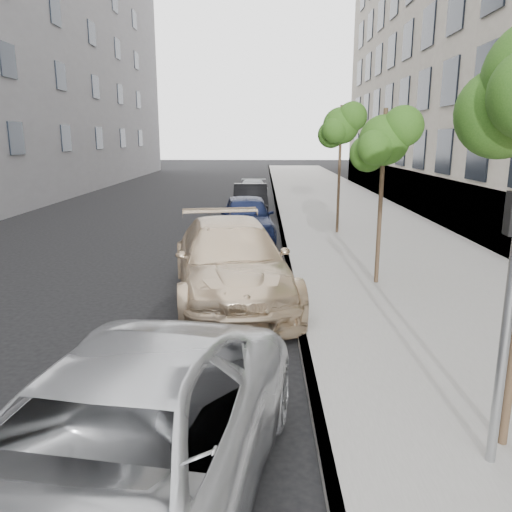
{
  "coord_description": "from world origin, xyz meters",
  "views": [
    {
      "loc": [
        0.47,
        -3.56,
        3.52
      ],
      "look_at": [
        0.35,
        4.93,
        1.5
      ],
      "focal_mm": 35.0,
      "sensor_mm": 36.0,
      "label": 1
    }
  ],
  "objects_px": {
    "sedan_rear": "(253,191)",
    "suv": "(231,261)",
    "sedan_blue": "(247,217)",
    "tree_mid": "(385,140)",
    "minivan": "(111,462)",
    "sedan_black": "(250,200)",
    "tree_far": "(342,126)",
    "signal_pole": "(511,293)"
  },
  "relations": [
    {
      "from": "sedan_black",
      "to": "sedan_rear",
      "type": "distance_m",
      "value": 4.89
    },
    {
      "from": "minivan",
      "to": "sedan_blue",
      "type": "bearing_deg",
      "value": 96.17
    },
    {
      "from": "signal_pole",
      "to": "suv",
      "type": "height_order",
      "value": "signal_pole"
    },
    {
      "from": "minivan",
      "to": "tree_far",
      "type": "bearing_deg",
      "value": 83.35
    },
    {
      "from": "tree_far",
      "to": "sedan_black",
      "type": "bearing_deg",
      "value": 124.23
    },
    {
      "from": "suv",
      "to": "sedan_blue",
      "type": "relative_size",
      "value": 1.31
    },
    {
      "from": "tree_mid",
      "to": "sedan_rear",
      "type": "bearing_deg",
      "value": 101.55
    },
    {
      "from": "tree_far",
      "to": "suv",
      "type": "relative_size",
      "value": 0.78
    },
    {
      "from": "signal_pole",
      "to": "sedan_blue",
      "type": "height_order",
      "value": "signal_pole"
    },
    {
      "from": "minivan",
      "to": "sedan_blue",
      "type": "relative_size",
      "value": 1.24
    },
    {
      "from": "signal_pole",
      "to": "sedan_black",
      "type": "xyz_separation_m",
      "value": [
        -3.02,
        18.22,
        -1.3
      ]
    },
    {
      "from": "tree_mid",
      "to": "minivan",
      "type": "height_order",
      "value": "tree_mid"
    },
    {
      "from": "sedan_black",
      "to": "minivan",
      "type": "bearing_deg",
      "value": -93.7
    },
    {
      "from": "tree_far",
      "to": "sedan_blue",
      "type": "bearing_deg",
      "value": -172.36
    },
    {
      "from": "signal_pole",
      "to": "sedan_rear",
      "type": "bearing_deg",
      "value": 103.43
    },
    {
      "from": "tree_mid",
      "to": "minivan",
      "type": "xyz_separation_m",
      "value": [
        -4.07,
        -7.8,
        -2.68
      ]
    },
    {
      "from": "minivan",
      "to": "sedan_blue",
      "type": "height_order",
      "value": "minivan"
    },
    {
      "from": "suv",
      "to": "sedan_rear",
      "type": "height_order",
      "value": "suv"
    },
    {
      "from": "tree_far",
      "to": "sedan_black",
      "type": "relative_size",
      "value": 1.05
    },
    {
      "from": "suv",
      "to": "sedan_rear",
      "type": "relative_size",
      "value": 1.41
    },
    {
      "from": "sedan_blue",
      "to": "sedan_rear",
      "type": "distance_m",
      "value": 10.23
    },
    {
      "from": "sedan_black",
      "to": "signal_pole",
      "type": "bearing_deg",
      "value": -82.06
    },
    {
      "from": "tree_mid",
      "to": "sedan_blue",
      "type": "bearing_deg",
      "value": 118.79
    },
    {
      "from": "suv",
      "to": "sedan_blue",
      "type": "xyz_separation_m",
      "value": [
        0.13,
        6.92,
        -0.09
      ]
    },
    {
      "from": "sedan_blue",
      "to": "sedan_black",
      "type": "bearing_deg",
      "value": 85.66
    },
    {
      "from": "tree_far",
      "to": "signal_pole",
      "type": "xyz_separation_m",
      "value": [
        -0.3,
        -13.32,
        -1.9
      ]
    },
    {
      "from": "signal_pole",
      "to": "minivan",
      "type": "distance_m",
      "value": 4.08
    },
    {
      "from": "signal_pole",
      "to": "sedan_rear",
      "type": "height_order",
      "value": "signal_pole"
    },
    {
      "from": "signal_pole",
      "to": "suv",
      "type": "relative_size",
      "value": 0.51
    },
    {
      "from": "minivan",
      "to": "sedan_black",
      "type": "relative_size",
      "value": 1.28
    },
    {
      "from": "suv",
      "to": "tree_mid",
      "type": "bearing_deg",
      "value": 4.5
    },
    {
      "from": "signal_pole",
      "to": "tree_mid",
      "type": "bearing_deg",
      "value": 93.43
    },
    {
      "from": "sedan_rear",
      "to": "suv",
      "type": "bearing_deg",
      "value": -89.84
    },
    {
      "from": "sedan_blue",
      "to": "sedan_rear",
      "type": "height_order",
      "value": "sedan_blue"
    },
    {
      "from": "tree_mid",
      "to": "signal_pole",
      "type": "relative_size",
      "value": 1.36
    },
    {
      "from": "tree_far",
      "to": "minivan",
      "type": "xyz_separation_m",
      "value": [
        -4.07,
        -14.3,
        -3.15
      ]
    },
    {
      "from": "sedan_blue",
      "to": "sedan_black",
      "type": "xyz_separation_m",
      "value": [
        0.0,
        5.34,
        -0.05
      ]
    },
    {
      "from": "minivan",
      "to": "sedan_rear",
      "type": "xyz_separation_m",
      "value": [
        0.74,
        24.08,
        -0.17
      ]
    },
    {
      "from": "signal_pole",
      "to": "minivan",
      "type": "bearing_deg",
      "value": -159.56
    },
    {
      "from": "tree_far",
      "to": "signal_pole",
      "type": "relative_size",
      "value": 1.53
    },
    {
      "from": "signal_pole",
      "to": "sedan_blue",
      "type": "bearing_deg",
      "value": 109.19
    },
    {
      "from": "minivan",
      "to": "suv",
      "type": "height_order",
      "value": "suv"
    }
  ]
}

